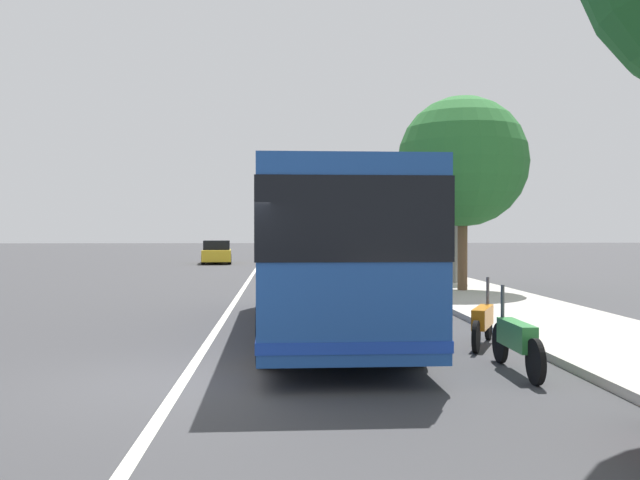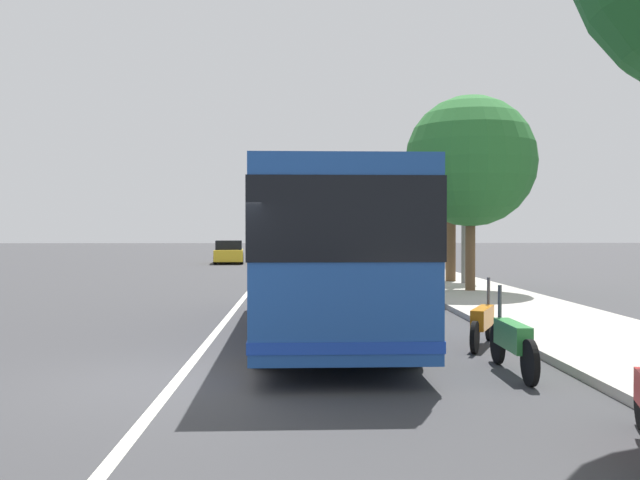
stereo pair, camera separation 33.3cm
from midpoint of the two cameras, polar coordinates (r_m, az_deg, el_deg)
ground_plane at (r=10.22m, az=-10.73°, el=-11.30°), size 220.00×220.00×0.00m
sidewalk_curb at (r=20.85m, az=14.93°, el=-4.94°), size 110.00×3.60×0.14m
lane_divider_line at (r=20.05m, az=-6.27°, el=-5.33°), size 110.00×0.16×0.01m
coach_bus at (r=14.61m, az=1.10°, el=-0.36°), size 11.19×2.76×3.16m
motorcycle_mid_row at (r=10.91m, az=16.28°, el=-7.95°), size 2.27×0.26×1.27m
motorcycle_by_tree at (r=13.30m, az=13.84°, el=-6.49°), size 2.02×0.97×1.23m
car_ahead_same_lane at (r=45.90m, az=-7.24°, el=-1.01°), size 4.66×2.16×1.50m
car_far_distant at (r=50.98m, az=-0.55°, el=-0.82°), size 4.54×2.05×1.51m
roadside_tree_mid_block at (r=23.98m, az=12.58°, el=6.28°), size 4.37×4.37×6.64m
roadside_tree_far_block at (r=28.16m, az=10.97°, el=5.51°), size 2.66×2.66×5.88m
utility_pole at (r=27.18m, az=12.04°, el=3.26°), size 0.21×0.21×6.64m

